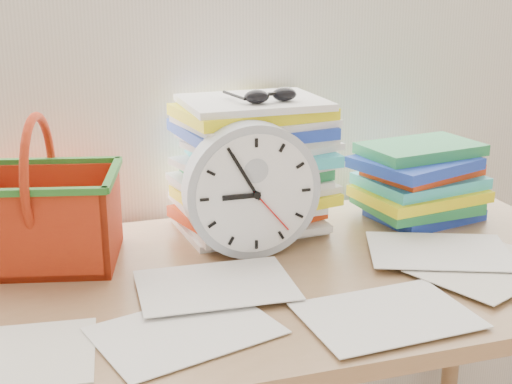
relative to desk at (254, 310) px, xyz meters
name	(u,v)px	position (x,y,z in m)	size (l,w,h in m)	color
desk	(254,310)	(0.00, 0.00, 0.00)	(1.40, 0.70, 0.75)	olive
paper_stack	(253,165)	(0.07, 0.23, 0.22)	(0.32, 0.27, 0.28)	white
clock	(252,190)	(0.02, 0.09, 0.21)	(0.26, 0.26, 0.05)	#A9B0B9
sunglasses	(271,95)	(0.09, 0.18, 0.37)	(0.13, 0.11, 0.03)	black
book_stack	(417,182)	(0.44, 0.19, 0.16)	(0.28, 0.22, 0.17)	white
basket	(41,191)	(-0.36, 0.18, 0.22)	(0.28, 0.22, 0.28)	red
scattered_papers	(254,271)	(0.00, 0.00, 0.08)	(1.26, 0.42, 0.02)	white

